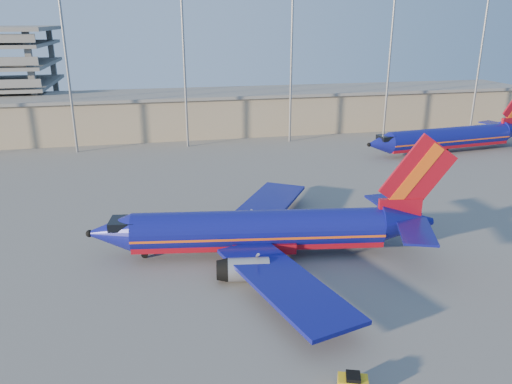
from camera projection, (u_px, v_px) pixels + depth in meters
ground at (273, 245)px, 53.05m from camera, size 220.00×220.00×0.00m
terminal_building at (252, 110)px, 107.21m from camera, size 122.00×16.00×8.50m
light_mast_row at (239, 50)px, 90.79m from camera, size 101.60×1.60×28.65m
aircraft_main at (267, 230)px, 50.17m from camera, size 36.41×34.79×12.38m
aircraft_second at (452, 137)px, 89.50m from camera, size 35.35×13.71×11.98m
baggage_tug at (353, 383)px, 31.85m from camera, size 2.19×1.74×1.38m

